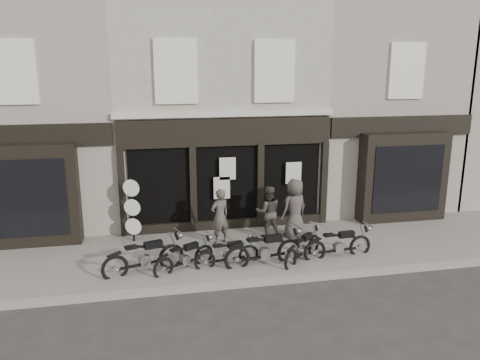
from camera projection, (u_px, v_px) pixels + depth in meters
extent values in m
plane|color=#2D2B28|center=(245.00, 266.00, 13.41)|extent=(90.00, 90.00, 0.00)
cube|color=slate|center=(239.00, 252.00, 14.26)|extent=(30.00, 4.20, 0.12)
cube|color=gray|center=(255.00, 283.00, 12.21)|extent=(30.00, 0.25, 0.13)
cube|color=#AEA795|center=(213.00, 105.00, 18.16)|extent=(7.20, 6.00, 8.20)
cube|color=black|center=(227.00, 132.00, 15.38)|extent=(7.10, 0.18, 0.90)
cube|color=black|center=(227.00, 189.00, 15.90)|extent=(6.50, 0.10, 2.95)
cube|color=black|center=(227.00, 225.00, 16.13)|extent=(7.10, 0.20, 0.44)
cube|color=beige|center=(226.00, 114.00, 15.26)|extent=(7.30, 0.22, 0.18)
cube|color=silver|center=(176.00, 72.00, 14.64)|extent=(1.35, 0.12, 2.00)
cube|color=black|center=(176.00, 72.00, 14.67)|extent=(1.05, 0.06, 1.70)
cube|color=silver|center=(274.00, 71.00, 15.25)|extent=(1.35, 0.12, 2.00)
cube|color=black|center=(274.00, 71.00, 15.28)|extent=(1.05, 0.06, 1.70)
cube|color=black|center=(122.00, 194.00, 15.15)|extent=(0.22, 0.22, 3.00)
cube|color=black|center=(193.00, 190.00, 15.59)|extent=(0.22, 0.22, 3.00)
cube|color=black|center=(260.00, 187.00, 16.03)|extent=(0.22, 0.22, 3.00)
cube|color=black|center=(324.00, 183.00, 16.47)|extent=(0.22, 0.22, 3.00)
cube|color=beige|center=(228.00, 169.00, 15.55)|extent=(0.55, 0.04, 0.75)
cube|color=beige|center=(294.00, 173.00, 16.05)|extent=(0.55, 0.04, 0.75)
cube|color=beige|center=(222.00, 188.00, 15.66)|extent=(0.55, 0.04, 0.75)
cube|color=gray|center=(40.00, 108.00, 16.94)|extent=(5.50, 6.00, 8.20)
cube|color=black|center=(25.00, 196.00, 14.32)|extent=(3.20, 0.70, 3.20)
cube|color=black|center=(22.00, 199.00, 13.99)|extent=(2.60, 0.06, 2.40)
cube|color=black|center=(20.00, 136.00, 14.18)|extent=(5.40, 0.16, 0.70)
cube|color=silver|center=(13.00, 72.00, 13.74)|extent=(1.30, 0.10, 1.90)
cube|color=black|center=(14.00, 72.00, 13.77)|extent=(1.00, 0.06, 1.60)
cube|color=gray|center=(365.00, 102.00, 19.37)|extent=(5.50, 6.00, 8.20)
cube|color=black|center=(403.00, 177.00, 16.75)|extent=(3.20, 0.70, 3.20)
cube|color=black|center=(408.00, 179.00, 16.42)|extent=(2.60, 0.06, 2.40)
cube|color=black|center=(402.00, 126.00, 16.61)|extent=(5.40, 0.16, 0.70)
cube|color=silver|center=(407.00, 71.00, 16.17)|extent=(1.30, 0.10, 1.90)
cube|color=black|center=(406.00, 71.00, 16.20)|extent=(1.00, 0.06, 1.60)
torus|color=black|center=(171.00, 257.00, 13.11)|extent=(0.74, 0.33, 0.74)
torus|color=black|center=(115.00, 268.00, 12.35)|extent=(0.74, 0.33, 0.74)
cube|color=black|center=(144.00, 264.00, 12.74)|extent=(1.25, 0.46, 0.07)
cube|color=gray|center=(145.00, 261.00, 12.73)|extent=(0.31, 0.27, 0.28)
cube|color=black|center=(153.00, 245.00, 12.76)|extent=(0.54, 0.34, 0.19)
cube|color=black|center=(131.00, 247.00, 12.45)|extent=(0.38, 0.31, 0.07)
cylinder|color=gray|center=(178.00, 231.00, 13.06)|extent=(0.24, 0.62, 0.04)
torus|color=black|center=(204.00, 255.00, 13.35)|extent=(0.59, 0.39, 0.63)
torus|color=black|center=(163.00, 268.00, 12.48)|extent=(0.59, 0.39, 0.63)
cube|color=black|center=(184.00, 263.00, 12.93)|extent=(0.98, 0.59, 0.06)
cube|color=gray|center=(185.00, 260.00, 12.92)|extent=(0.28, 0.26, 0.24)
cube|color=black|center=(191.00, 246.00, 12.98)|extent=(0.45, 0.35, 0.16)
cube|color=black|center=(175.00, 250.00, 12.64)|extent=(0.33, 0.30, 0.06)
cylinder|color=gray|center=(209.00, 233.00, 13.33)|extent=(0.30, 0.48, 0.03)
torus|color=black|center=(249.00, 255.00, 13.40)|extent=(0.62, 0.19, 0.61)
torus|color=black|center=(205.00, 262.00, 12.93)|extent=(0.62, 0.19, 0.61)
cube|color=black|center=(227.00, 259.00, 13.18)|extent=(1.06, 0.24, 0.05)
cube|color=gray|center=(228.00, 257.00, 13.17)|extent=(0.24, 0.20, 0.23)
cube|color=black|center=(235.00, 244.00, 13.16)|extent=(0.44, 0.23, 0.15)
cube|color=black|center=(218.00, 246.00, 12.97)|extent=(0.30, 0.23, 0.05)
cylinder|color=gray|center=(255.00, 234.00, 13.34)|extent=(0.13, 0.52, 0.03)
torus|color=black|center=(289.00, 251.00, 13.49)|extent=(0.76, 0.21, 0.75)
torus|color=black|center=(237.00, 259.00, 12.95)|extent=(0.76, 0.21, 0.75)
cube|color=black|center=(264.00, 257.00, 13.23)|extent=(1.31, 0.26, 0.07)
cube|color=gray|center=(264.00, 253.00, 13.21)|extent=(0.29, 0.24, 0.29)
cube|color=black|center=(273.00, 238.00, 13.20)|extent=(0.53, 0.26, 0.19)
cube|color=black|center=(253.00, 240.00, 12.98)|extent=(0.36, 0.27, 0.07)
cylinder|color=gray|center=(297.00, 226.00, 13.40)|extent=(0.14, 0.64, 0.04)
torus|color=black|center=(313.00, 245.00, 14.10)|extent=(0.53, 0.50, 0.65)
torus|color=black|center=(291.00, 260.00, 13.01)|extent=(0.53, 0.50, 0.65)
cube|color=black|center=(302.00, 253.00, 13.56)|extent=(0.86, 0.81, 0.06)
cube|color=gray|center=(303.00, 251.00, 13.56)|extent=(0.28, 0.28, 0.25)
cube|color=black|center=(307.00, 237.00, 13.65)|extent=(0.43, 0.42, 0.16)
cube|color=black|center=(298.00, 241.00, 13.22)|extent=(0.34, 0.33, 0.06)
cylinder|color=gray|center=(317.00, 223.00, 14.11)|extent=(0.40, 0.43, 0.03)
torus|color=black|center=(360.00, 246.00, 13.94)|extent=(0.70, 0.16, 0.69)
torus|color=black|center=(315.00, 252.00, 13.52)|extent=(0.70, 0.16, 0.69)
cube|color=black|center=(338.00, 250.00, 13.74)|extent=(1.21, 0.16, 0.06)
cube|color=gray|center=(338.00, 248.00, 13.73)|extent=(0.26, 0.21, 0.26)
cube|color=black|center=(346.00, 234.00, 13.70)|extent=(0.48, 0.22, 0.17)
cube|color=black|center=(329.00, 235.00, 13.53)|extent=(0.32, 0.23, 0.06)
cylinder|color=gray|center=(368.00, 224.00, 13.84)|extent=(0.09, 0.59, 0.04)
imported|color=#433E37|center=(220.00, 216.00, 14.60)|extent=(0.76, 0.65, 1.77)
imported|color=#3B3530|center=(268.00, 212.00, 15.16)|extent=(0.90, 0.74, 1.70)
imported|color=#443C38|center=(295.00, 208.00, 15.12)|extent=(1.12, 0.95, 1.94)
cylinder|color=black|center=(134.00, 244.00, 14.98)|extent=(0.35, 0.35, 0.06)
cylinder|color=black|center=(132.00, 211.00, 14.73)|extent=(0.07, 0.07, 2.23)
cylinder|color=black|center=(131.00, 188.00, 14.51)|extent=(0.52, 0.24, 0.54)
cylinder|color=silver|center=(131.00, 188.00, 14.49)|extent=(0.51, 0.21, 0.54)
cylinder|color=black|center=(132.00, 207.00, 14.66)|extent=(0.52, 0.24, 0.54)
cylinder|color=silver|center=(132.00, 207.00, 14.64)|extent=(0.51, 0.21, 0.54)
cylinder|color=black|center=(133.00, 226.00, 14.81)|extent=(0.52, 0.24, 0.54)
cylinder|color=silver|center=(133.00, 226.00, 14.79)|extent=(0.51, 0.21, 0.54)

